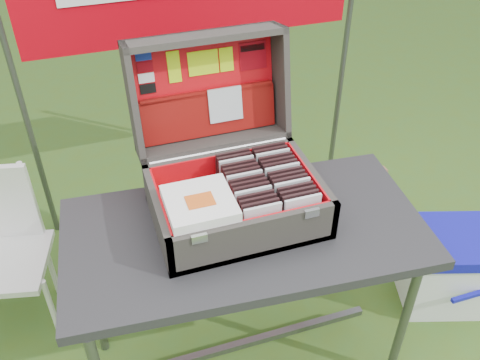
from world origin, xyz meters
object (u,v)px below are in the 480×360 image
object	(u,v)px
chair	(4,265)
suitcase	(231,146)
cardboard_box	(348,206)
table	(244,302)
cooler	(452,267)

from	to	relation	value
chair	suitcase	bearing A→B (deg)	-10.45
suitcase	chair	world-z (taller)	suitcase
chair	cardboard_box	distance (m)	1.71
table	suitcase	distance (m)	0.68
table	suitcase	bearing A→B (deg)	99.41
cooler	cardboard_box	size ratio (longest dim) A/B	1.09
suitcase	table	bearing A→B (deg)	-85.14
suitcase	cooler	bearing A→B (deg)	-4.37
table	cardboard_box	size ratio (longest dim) A/B	3.07
suitcase	chair	bearing A→B (deg)	156.90
chair	cooler	bearing A→B (deg)	-0.68
table	suitcase	size ratio (longest dim) A/B	2.18
suitcase	cardboard_box	size ratio (longest dim) A/B	1.41
table	chair	world-z (taller)	same
cooler	table	bearing A→B (deg)	-160.63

